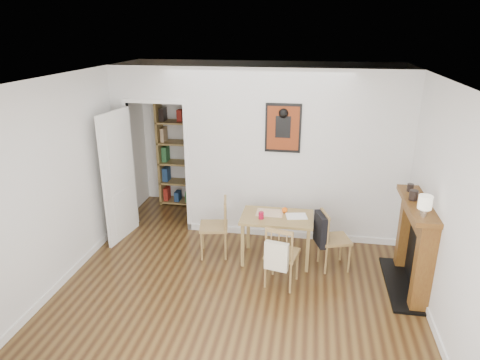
% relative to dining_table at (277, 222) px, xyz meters
% --- Properties ---
extents(ground, '(5.20, 5.20, 0.00)m').
position_rel_dining_table_xyz_m(ground, '(-0.41, -0.63, -0.59)').
color(ground, brown).
rests_on(ground, ground).
extents(room_shell, '(5.20, 5.20, 5.20)m').
position_rel_dining_table_xyz_m(room_shell, '(-0.31, 0.72, 0.71)').
color(room_shell, silver).
rests_on(room_shell, ground).
extents(dining_table, '(0.99, 0.63, 0.67)m').
position_rel_dining_table_xyz_m(dining_table, '(0.00, 0.00, 0.00)').
color(dining_table, olive).
rests_on(dining_table, ground).
extents(chair_left, '(0.51, 0.51, 0.87)m').
position_rel_dining_table_xyz_m(chair_left, '(-0.90, -0.01, -0.16)').
color(chair_left, '#997A47').
rests_on(chair_left, ground).
extents(chair_right, '(0.56, 0.52, 0.83)m').
position_rel_dining_table_xyz_m(chair_right, '(0.78, -0.08, -0.16)').
color(chair_right, '#997A47').
rests_on(chair_right, ground).
extents(chair_front, '(0.50, 0.55, 0.85)m').
position_rel_dining_table_xyz_m(chair_front, '(0.12, -0.61, -0.16)').
color(chair_front, '#997A47').
rests_on(chair_front, ground).
extents(bookshelf, '(0.83, 0.33, 1.98)m').
position_rel_dining_table_xyz_m(bookshelf, '(-1.90, 1.77, 0.39)').
color(bookshelf, olive).
rests_on(bookshelf, ground).
extents(fireplace, '(0.45, 1.25, 1.16)m').
position_rel_dining_table_xyz_m(fireplace, '(1.75, -0.38, 0.02)').
color(fireplace, brown).
rests_on(fireplace, ground).
extents(red_glass, '(0.07, 0.07, 0.09)m').
position_rel_dining_table_xyz_m(red_glass, '(-0.21, -0.11, 0.13)').
color(red_glass, maroon).
rests_on(red_glass, dining_table).
extents(orange_fruit, '(0.08, 0.08, 0.08)m').
position_rel_dining_table_xyz_m(orange_fruit, '(0.09, 0.14, 0.12)').
color(orange_fruit, '#FE630D').
rests_on(orange_fruit, dining_table).
extents(placemat, '(0.37, 0.28, 0.00)m').
position_rel_dining_table_xyz_m(placemat, '(-0.11, 0.09, 0.08)').
color(placemat, '#EDE3C3').
rests_on(placemat, dining_table).
extents(notebook, '(0.32, 0.26, 0.01)m').
position_rel_dining_table_xyz_m(notebook, '(0.26, 0.03, 0.09)').
color(notebook, white).
rests_on(notebook, dining_table).
extents(mantel_lamp, '(0.15, 0.15, 0.24)m').
position_rel_dining_table_xyz_m(mantel_lamp, '(1.67, -0.78, 0.72)').
color(mantel_lamp, silver).
rests_on(mantel_lamp, fireplace).
extents(ceramic_jar_a, '(0.10, 0.10, 0.12)m').
position_rel_dining_table_xyz_m(ceramic_jar_a, '(1.66, -0.32, 0.63)').
color(ceramic_jar_a, black).
rests_on(ceramic_jar_a, fireplace).
extents(ceramic_jar_b, '(0.08, 0.08, 0.10)m').
position_rel_dining_table_xyz_m(ceramic_jar_b, '(1.68, -0.02, 0.62)').
color(ceramic_jar_b, black).
rests_on(ceramic_jar_b, fireplace).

